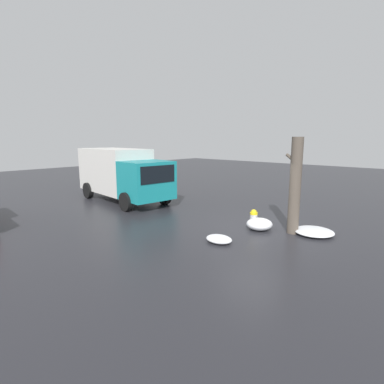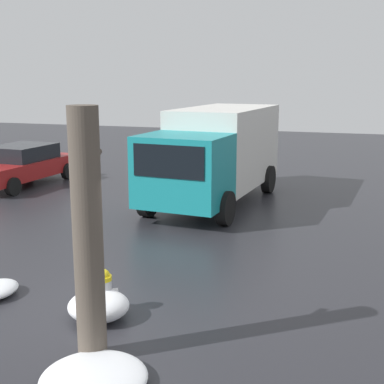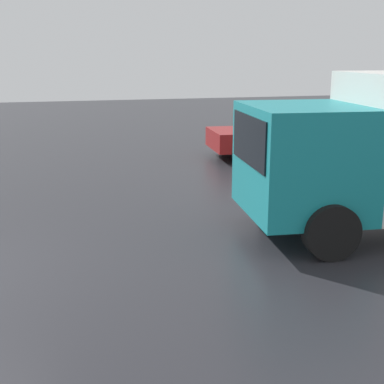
{
  "view_description": "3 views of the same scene",
  "coord_description": "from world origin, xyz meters",
  "views": [
    {
      "loc": [
        -5.71,
        9.65,
        3.36
      ],
      "look_at": [
        3.29,
        -0.13,
        1.0
      ],
      "focal_mm": 28.0,
      "sensor_mm": 36.0,
      "label": 1
    },
    {
      "loc": [
        -7.32,
        -3.84,
        3.8
      ],
      "look_at": [
        4.58,
        -0.06,
        1.07
      ],
      "focal_mm": 50.0,
      "sensor_mm": 36.0,
      "label": 2
    },
    {
      "loc": [
        1.55,
        -7.66,
        3.14
      ],
      "look_at": [
        3.64,
        0.15,
        1.04
      ],
      "focal_mm": 50.0,
      "sensor_mm": 36.0,
      "label": 3
    }
  ],
  "objects": [
    {
      "name": "delivery_truck",
      "position": [
        8.1,
        0.3,
        1.54
      ],
      "size": [
        6.62,
        3.0,
        2.83
      ],
      "rotation": [
        0.0,
        0.0,
        1.48
      ],
      "color": "teal",
      "rests_on": "ground_plane"
    },
    {
      "name": "tree_trunk",
      "position": [
        -1.32,
        -0.5,
        1.73
      ],
      "size": [
        0.61,
        0.4,
        3.44
      ],
      "color": "brown",
      "rests_on": "ground_plane"
    },
    {
      "name": "snow_pile_by_hydrant",
      "position": [
        -1.97,
        -0.85,
        0.11
      ],
      "size": [
        1.37,
        1.35,
        0.21
      ],
      "color": "white",
      "rests_on": "ground_plane"
    },
    {
      "name": "ground_plane",
      "position": [
        0.0,
        0.0,
        0.0
      ],
      "size": [
        60.0,
        60.0,
        0.0
      ],
      "primitive_type": "plane",
      "color": "#28282D"
    },
    {
      "name": "snow_pile_curbside",
      "position": [
        0.01,
        2.12,
        0.12
      ],
      "size": [
        0.92,
        0.72,
        0.23
      ],
      "color": "white",
      "rests_on": "ground_plane"
    },
    {
      "name": "fire_hydrant",
      "position": [
        -0.0,
        -0.0,
        0.38
      ],
      "size": [
        0.4,
        0.44,
        0.75
      ],
      "rotation": [
        0.0,
        0.0,
        3.77
      ],
      "color": "#B7B7BC",
      "rests_on": "ground_plane"
    },
    {
      "name": "snow_pile_by_tree",
      "position": [
        -0.24,
        -0.03,
        0.22
      ],
      "size": [
        0.95,
        0.98,
        0.44
      ],
      "color": "white",
      "rests_on": "ground_plane"
    }
  ]
}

